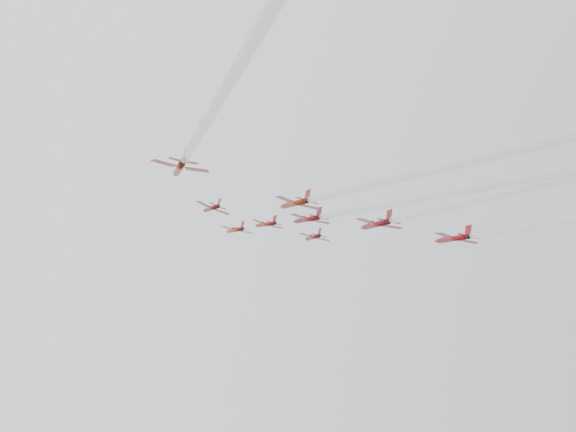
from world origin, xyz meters
name	(u,v)px	position (x,y,z in m)	size (l,w,h in m)	color
jet_lead	(235,230)	(-3.02, 29.85, 145.05)	(9.20, 12.16, 6.46)	#B12110
jet_row2_left	(211,208)	(-15.75, 10.15, 135.78)	(8.51, 11.25, 5.98)	maroon
jet_row2_center	(266,224)	(-1.04, 12.94, 137.10)	(8.43, 11.14, 5.92)	#AA1C10
jet_row2_right	(313,237)	(12.43, 14.39, 137.78)	(8.45, 11.17, 5.94)	#A10F15
jet_center	(431,184)	(2.31, -45.70, 109.48)	(9.73, 95.89, 45.97)	#A00F1A
jet_rear_farleft	(283,78)	(-30.14, -63.47, 101.12)	(10.56, 104.08, 49.90)	maroon
jet_rear_left	(432,155)	(-5.56, -56.21, 104.53)	(9.74, 95.97, 46.01)	#AC2010
jet_rear_right	(565,184)	(12.76, -60.26, 102.63)	(10.55, 104.03, 49.87)	maroon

